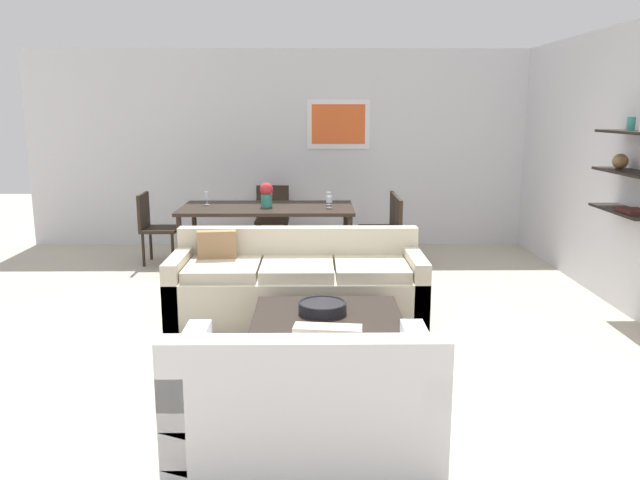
{
  "coord_description": "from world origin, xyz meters",
  "views": [
    {
      "loc": [
        0.06,
        -5.32,
        1.9
      ],
      "look_at": [
        0.12,
        0.2,
        0.75
      ],
      "focal_mm": 35.41,
      "sensor_mm": 36.0,
      "label": 1
    }
  ],
  "objects_px": {
    "dining_chair_right_far": "(384,223)",
    "wine_glass_right_far": "(329,196)",
    "wine_glass_right_near": "(329,200)",
    "decorative_bowl": "(322,307)",
    "coffee_table": "(328,338)",
    "wine_glass_head": "(270,191)",
    "loveseat_white": "(306,399)",
    "wine_glass_left_far": "(207,196)",
    "sofa_beige": "(297,285)",
    "dining_chair_head": "(272,214)",
    "centerpiece_vase": "(266,194)",
    "dining_chair_left_far": "(153,223)",
    "dining_table": "(267,211)",
    "dining_chair_right_near": "(388,230)"
  },
  "relations": [
    {
      "from": "dining_chair_left_far",
      "to": "wine_glass_left_far",
      "type": "height_order",
      "value": "wine_glass_left_far"
    },
    {
      "from": "dining_chair_head",
      "to": "dining_chair_right_near",
      "type": "xyz_separation_m",
      "value": [
        1.44,
        -1.16,
        0.0
      ]
    },
    {
      "from": "wine_glass_right_far",
      "to": "wine_glass_head",
      "type": "distance_m",
      "value": 0.81
    },
    {
      "from": "coffee_table",
      "to": "dining_chair_right_far",
      "type": "height_order",
      "value": "dining_chair_right_far"
    },
    {
      "from": "loveseat_white",
      "to": "decorative_bowl",
      "type": "height_order",
      "value": "loveseat_white"
    },
    {
      "from": "wine_glass_right_near",
      "to": "wine_glass_left_far",
      "type": "bearing_deg",
      "value": 170.24
    },
    {
      "from": "wine_glass_right_near",
      "to": "centerpiece_vase",
      "type": "xyz_separation_m",
      "value": [
        -0.75,
        0.1,
        0.06
      ]
    },
    {
      "from": "dining_chair_right_far",
      "to": "wine_glass_right_far",
      "type": "xyz_separation_m",
      "value": [
        -0.69,
        -0.1,
        0.36
      ]
    },
    {
      "from": "dining_chair_head",
      "to": "dining_chair_right_far",
      "type": "bearing_deg",
      "value": -25.66
    },
    {
      "from": "wine_glass_head",
      "to": "centerpiece_vase",
      "type": "bearing_deg",
      "value": -90.49
    },
    {
      "from": "decorative_bowl",
      "to": "dining_chair_right_far",
      "type": "xyz_separation_m",
      "value": [
        0.81,
        3.15,
        0.08
      ]
    },
    {
      "from": "wine_glass_right_near",
      "to": "dining_chair_right_near",
      "type": "bearing_deg",
      "value": -8.56
    },
    {
      "from": "coffee_table",
      "to": "dining_chair_left_far",
      "type": "xyz_separation_m",
      "value": [
        -2.1,
        3.19,
        0.31
      ]
    },
    {
      "from": "coffee_table",
      "to": "dining_table",
      "type": "distance_m",
      "value": 3.07
    },
    {
      "from": "dining_chair_right_near",
      "to": "wine_glass_right_far",
      "type": "xyz_separation_m",
      "value": [
        -0.69,
        0.36,
        0.36
      ]
    },
    {
      "from": "coffee_table",
      "to": "wine_glass_head",
      "type": "bearing_deg",
      "value": 101.0
    },
    {
      "from": "coffee_table",
      "to": "wine_glass_head",
      "type": "distance_m",
      "value": 3.54
    },
    {
      "from": "sofa_beige",
      "to": "wine_glass_left_far",
      "type": "distance_m",
      "value": 2.35
    },
    {
      "from": "wine_glass_right_near",
      "to": "decorative_bowl",
      "type": "bearing_deg",
      "value": -92.42
    },
    {
      "from": "sofa_beige",
      "to": "dining_table",
      "type": "distance_m",
      "value": 1.93
    },
    {
      "from": "dining_chair_head",
      "to": "dining_chair_left_far",
      "type": "bearing_deg",
      "value": -154.34
    },
    {
      "from": "dining_table",
      "to": "wine_glass_right_far",
      "type": "distance_m",
      "value": 0.77
    },
    {
      "from": "sofa_beige",
      "to": "dining_chair_head",
      "type": "relative_size",
      "value": 2.62
    },
    {
      "from": "sofa_beige",
      "to": "dining_chair_right_near",
      "type": "relative_size",
      "value": 2.62
    },
    {
      "from": "decorative_bowl",
      "to": "dining_chair_head",
      "type": "height_order",
      "value": "dining_chair_head"
    },
    {
      "from": "loveseat_white",
      "to": "dining_chair_right_far",
      "type": "relative_size",
      "value": 1.67
    },
    {
      "from": "loveseat_white",
      "to": "wine_glass_left_far",
      "type": "xyz_separation_m",
      "value": [
        -1.25,
        4.32,
        0.57
      ]
    },
    {
      "from": "decorative_bowl",
      "to": "dining_table",
      "type": "distance_m",
      "value": 3.0
    },
    {
      "from": "dining_table",
      "to": "dining_chair_right_far",
      "type": "relative_size",
      "value": 2.34
    },
    {
      "from": "loveseat_white",
      "to": "decorative_bowl",
      "type": "bearing_deg",
      "value": 84.93
    },
    {
      "from": "decorative_bowl",
      "to": "wine_glass_right_near",
      "type": "bearing_deg",
      "value": 87.58
    },
    {
      "from": "dining_chair_right_near",
      "to": "wine_glass_head",
      "type": "distance_m",
      "value": 1.64
    },
    {
      "from": "dining_chair_right_far",
      "to": "centerpiece_vase",
      "type": "relative_size",
      "value": 3.01
    },
    {
      "from": "loveseat_white",
      "to": "coffee_table",
      "type": "bearing_deg",
      "value": 83.06
    },
    {
      "from": "dining_chair_head",
      "to": "centerpiece_vase",
      "type": "distance_m",
      "value": 1.04
    },
    {
      "from": "decorative_bowl",
      "to": "wine_glass_right_near",
      "type": "relative_size",
      "value": 2.56
    },
    {
      "from": "dining_chair_left_far",
      "to": "dining_chair_right_near",
      "type": "relative_size",
      "value": 1.0
    },
    {
      "from": "wine_glass_left_far",
      "to": "centerpiece_vase",
      "type": "height_order",
      "value": "centerpiece_vase"
    },
    {
      "from": "loveseat_white",
      "to": "dining_table",
      "type": "bearing_deg",
      "value": 96.96
    },
    {
      "from": "sofa_beige",
      "to": "decorative_bowl",
      "type": "xyz_separation_m",
      "value": [
        0.23,
        -1.08,
        0.14
      ]
    },
    {
      "from": "decorative_bowl",
      "to": "dining_chair_right_far",
      "type": "bearing_deg",
      "value": 75.54
    },
    {
      "from": "coffee_table",
      "to": "decorative_bowl",
      "type": "distance_m",
      "value": 0.24
    },
    {
      "from": "wine_glass_right_near",
      "to": "centerpiece_vase",
      "type": "distance_m",
      "value": 0.76
    },
    {
      "from": "decorative_bowl",
      "to": "wine_glass_right_far",
      "type": "relative_size",
      "value": 2.34
    },
    {
      "from": "wine_glass_right_far",
      "to": "dining_chair_right_far",
      "type": "bearing_deg",
      "value": 8.56
    },
    {
      "from": "sofa_beige",
      "to": "dining_chair_left_far",
      "type": "height_order",
      "value": "dining_chair_left_far"
    },
    {
      "from": "dining_chair_left_far",
      "to": "dining_table",
      "type": "bearing_deg",
      "value": -9.18
    },
    {
      "from": "coffee_table",
      "to": "wine_glass_right_near",
      "type": "distance_m",
      "value": 2.9
    },
    {
      "from": "sofa_beige",
      "to": "dining_chair_left_far",
      "type": "distance_m",
      "value": 2.78
    },
    {
      "from": "dining_chair_head",
      "to": "wine_glass_head",
      "type": "bearing_deg",
      "value": -90.0
    }
  ]
}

